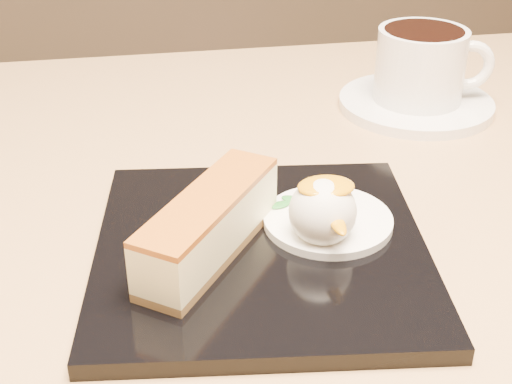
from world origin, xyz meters
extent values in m
cube|color=#966336|center=(0.00, 0.00, 0.70)|extent=(0.80, 0.80, 0.04)
cube|color=black|center=(-0.01, -0.03, 0.73)|extent=(0.24, 0.24, 0.01)
cube|color=brown|center=(-0.04, -0.04, 0.74)|extent=(0.11, 0.13, 0.01)
cube|color=#FFF1A6|center=(-0.04, -0.04, 0.75)|extent=(0.11, 0.13, 0.03)
cube|color=brown|center=(-0.04, -0.04, 0.77)|extent=(0.11, 0.13, 0.00)
cylinder|color=white|center=(0.04, -0.02, 0.73)|extent=(0.09, 0.09, 0.01)
sphere|color=white|center=(0.03, -0.04, 0.76)|extent=(0.05, 0.05, 0.05)
ellipsoid|color=orange|center=(0.03, -0.04, 0.77)|extent=(0.04, 0.03, 0.01)
ellipsoid|color=#297F2B|center=(0.01, 0.00, 0.74)|extent=(0.02, 0.01, 0.00)
ellipsoid|color=#297F2B|center=(0.02, 0.01, 0.74)|extent=(0.02, 0.02, 0.00)
ellipsoid|color=#297F2B|center=(0.00, 0.01, 0.74)|extent=(0.01, 0.02, 0.00)
cylinder|color=white|center=(0.19, 0.19, 0.72)|extent=(0.15, 0.15, 0.01)
cylinder|color=white|center=(0.19, 0.19, 0.76)|extent=(0.09, 0.09, 0.07)
cylinder|color=black|center=(0.19, 0.19, 0.80)|extent=(0.07, 0.07, 0.00)
torus|color=white|center=(0.23, 0.18, 0.76)|extent=(0.05, 0.02, 0.05)
camera|label=1|loc=(-0.08, -0.42, 1.00)|focal=50.00mm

